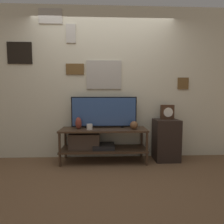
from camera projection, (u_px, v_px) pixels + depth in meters
name	position (u px, v px, depth m)	size (l,w,h in m)	color
ground_plane	(104.00, 168.00, 2.74)	(12.00, 12.00, 0.00)	brown
wall_back	(103.00, 83.00, 3.17)	(6.40, 0.08, 2.70)	beige
media_console	(96.00, 141.00, 2.97)	(1.45, 0.46, 0.57)	#422D1E
television	(104.00, 112.00, 3.04)	(1.13, 0.05, 0.54)	black
vase_urn_stoneware	(79.00, 123.00, 2.92)	(0.10, 0.11, 0.20)	brown
vase_round_glass	(134.00, 125.00, 2.92)	(0.13, 0.13, 0.13)	brown
candle_jar	(90.00, 127.00, 2.87)	(0.10, 0.10, 0.09)	silver
side_table	(166.00, 140.00, 3.06)	(0.41, 0.38, 0.72)	black
mantel_clock	(167.00, 112.00, 3.07)	(0.22, 0.11, 0.25)	#422819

